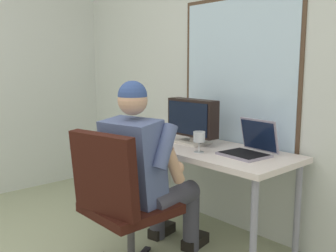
# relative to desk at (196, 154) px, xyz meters

# --- Properties ---
(wall_rear) EXTENTS (4.47, 0.08, 2.88)m
(wall_rear) POSITION_rel_desk_xyz_m (0.13, 0.38, 0.77)
(wall_rear) COLOR silver
(wall_rear) RESTS_ON ground
(desk) EXTENTS (1.61, 0.64, 0.73)m
(desk) POSITION_rel_desk_xyz_m (0.00, 0.00, 0.00)
(desk) COLOR gray
(desk) RESTS_ON ground
(office_chair) EXTENTS (0.58, 0.59, 0.96)m
(office_chair) POSITION_rel_desk_xyz_m (0.12, -0.82, -0.12)
(office_chair) COLOR black
(office_chair) RESTS_ON ground
(person_seated) EXTENTS (0.59, 0.81, 1.25)m
(person_seated) POSITION_rel_desk_xyz_m (0.08, -0.56, -0.01)
(person_seated) COLOR #40414F
(person_seated) RESTS_ON ground
(crt_monitor) EXTENTS (0.46, 0.20, 0.36)m
(crt_monitor) POSITION_rel_desk_xyz_m (-0.08, 0.04, 0.26)
(crt_monitor) COLOR beige
(crt_monitor) RESTS_ON desk
(laptop) EXTENTS (0.34, 0.34, 0.25)m
(laptop) POSITION_rel_desk_xyz_m (0.47, 0.07, 0.13)
(laptop) COLOR gray
(laptop) RESTS_ON desk
(wine_glass) EXTENTS (0.09, 0.09, 0.15)m
(wine_glass) POSITION_rel_desk_xyz_m (0.18, -0.15, 0.17)
(wine_glass) COLOR silver
(wine_glass) RESTS_ON desk
(book_stack) EXTENTS (0.17, 0.14, 0.05)m
(book_stack) POSITION_rel_desk_xyz_m (-0.53, 0.06, 0.09)
(book_stack) COLOR black
(book_stack) RESTS_ON desk
(coffee_mug) EXTENTS (0.08, 0.08, 0.11)m
(coffee_mug) POSITION_rel_desk_xyz_m (-0.39, -0.14, 0.12)
(coffee_mug) COLOR maroon
(coffee_mug) RESTS_ON desk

